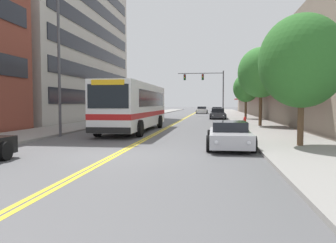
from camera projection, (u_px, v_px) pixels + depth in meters
The scene contains 19 objects.
ground_plane at pixel (188, 116), 49.02m from camera, with size 240.00×240.00×0.00m, color #565659.
sidewalk_left at pixel (140, 116), 50.05m from camera, with size 3.98×106.00×0.13m.
sidewalk_right at pixel (239, 116), 48.00m from camera, with size 3.98×106.00×0.13m.
centre_line at pixel (188, 116), 49.02m from camera, with size 0.34×106.00×0.01m.
office_tower_left at pixel (49, 20), 38.75m from camera, with size 12.08×25.71×23.56m.
storefront_row_right at pixel (284, 86), 46.91m from camera, with size 9.10×68.00×8.79m.
city_bus at pixel (135, 105), 23.13m from camera, with size 2.84×11.80×3.27m.
car_navy_parked_left_near at pixel (133, 116), 33.51m from camera, with size 2.14×4.58×1.28m.
car_champagne_parked_left_far at pixel (146, 114), 39.78m from camera, with size 2.19×4.67×1.33m.
car_silver_parked_right_foreground at pixel (229, 135), 14.44m from camera, with size 1.97×4.60×1.16m.
car_slate_blue_parked_right_mid at pixel (217, 111), 55.27m from camera, with size 2.03×4.73×1.33m.
car_dark_grey_parked_right_far at pixel (218, 114), 41.18m from camera, with size 2.03×4.82×1.34m.
car_white_moving_lead at pixel (202, 110), 62.40m from camera, with size 2.13×4.58×1.33m.
traffic_signal_mast at pixel (208, 84), 51.28m from camera, with size 7.18×0.38×7.02m.
street_lamp_left_near at pixel (63, 48), 19.07m from camera, with size 2.17×0.28×8.87m.
street_tree_right_near at pixel (302, 61), 14.06m from camera, with size 3.66×3.66×5.66m.
street_tree_right_mid at pixel (261, 73), 26.45m from camera, with size 3.70×3.70×6.36m.
street_tree_right_far at pixel (246, 88), 39.00m from camera, with size 3.04×3.04×5.32m.
fire_hydrant at pixel (245, 123), 23.71m from camera, with size 0.28×0.20×0.87m.
Camera 1 is at (3.67, -11.95, 1.96)m, focal length 35.00 mm.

